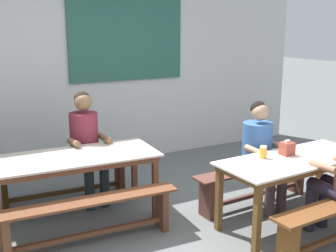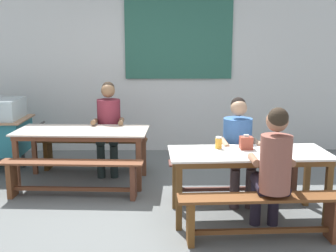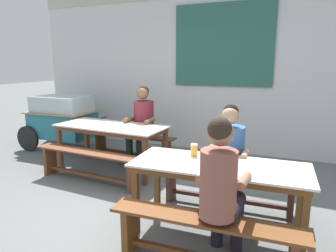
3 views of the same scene
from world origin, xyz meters
The scene contains 14 objects.
ground_plane centered at (0.00, 0.00, 0.00)m, with size 40.00×40.00×0.00m, color slate.
backdrop_wall centered at (0.01, 2.70, 1.59)m, with size 7.10×0.23×3.04m.
dining_table_far centered at (-0.92, 0.97, 0.65)m, with size 1.76×0.85×0.72m.
dining_table_near centered at (1.04, -0.19, 0.64)m, with size 1.69×0.73×0.72m.
bench_far_back centered at (-0.89, 1.54, 0.30)m, with size 1.60×0.37×0.45m.
bench_far_front centered at (-0.95, 0.40, 0.30)m, with size 1.73×0.34×0.45m.
bench_near_back centered at (1.01, 0.38, 0.29)m, with size 1.62×0.31×0.45m.
bench_near_front centered at (1.06, -0.76, 0.30)m, with size 1.59×0.30×0.45m.
food_cart centered at (-2.49, 1.64, 0.61)m, with size 1.55×0.85×1.04m.
person_right_near_table centered at (1.02, 0.31, 0.69)m, with size 0.46×0.56×1.22m.
person_near_front centered at (1.16, -0.67, 0.71)m, with size 0.41×0.56×1.28m.
person_center_facing centered at (-0.64, 1.45, 0.73)m, with size 0.45×0.59×1.30m.
tissue_box centered at (1.03, -0.07, 0.79)m, with size 0.13×0.12×0.16m.
condiment_jar centered at (0.74, -0.04, 0.78)m, with size 0.07×0.07×0.13m.
Camera 3 is at (1.62, -2.88, 1.66)m, focal length 32.03 mm.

